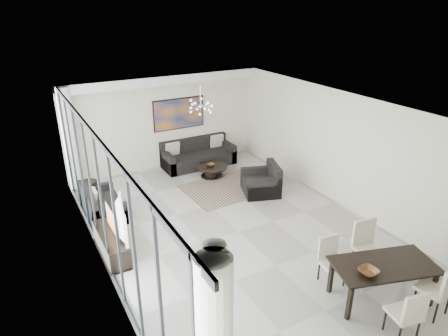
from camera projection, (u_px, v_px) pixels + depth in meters
room_shell at (258, 170)px, 8.80m from camera, size 6.00×9.00×2.90m
window_wall at (107, 204)px, 7.31m from camera, size 0.37×8.95×2.90m
soffit at (164, 80)px, 11.53m from camera, size 5.98×0.40×0.26m
painting at (179, 114)px, 12.33m from camera, size 1.68×0.04×0.98m
chandelier at (201, 106)px, 10.38m from camera, size 0.66×0.66×0.71m
rug at (227, 188)px, 11.26m from camera, size 2.40×1.89×0.01m
coffee_table at (212, 170)px, 11.95m from camera, size 0.94×0.94×0.33m
bowl_coffee at (211, 165)px, 11.87m from camera, size 0.27×0.27×0.08m
sofa_main at (198, 157)px, 12.74m from camera, size 2.28×0.93×0.83m
loveseat at (102, 206)px, 9.77m from camera, size 0.83×1.47×0.74m
armchair at (262, 183)px, 10.90m from camera, size 1.20×1.23×0.82m
side_table at (89, 188)px, 10.33m from camera, size 0.44×0.44×0.60m
tv_console at (111, 244)px, 8.29m from camera, size 0.42×1.50×0.47m
television at (117, 220)px, 8.08m from camera, size 0.38×1.19×0.68m
dining_table at (384, 268)px, 6.88m from camera, size 1.94×1.36×0.73m
dining_chair_sw at (409, 312)px, 6.06m from camera, size 0.52×0.52×0.95m
dining_chair_se at (442, 286)px, 6.52m from camera, size 0.53×0.53×1.05m
dining_chair_nw at (330, 257)px, 7.40m from camera, size 0.46×0.46×0.92m
dining_chair_ne at (366, 242)px, 7.68m from camera, size 0.56×0.56×1.06m
bowl_dining at (368, 272)px, 6.60m from camera, size 0.33×0.33×0.08m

